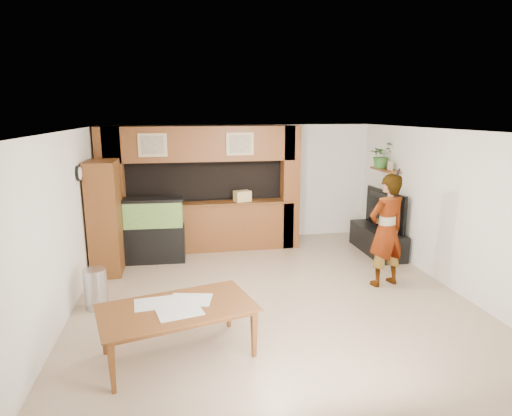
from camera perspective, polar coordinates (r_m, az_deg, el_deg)
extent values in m
plane|color=tan|center=(7.02, 1.90, -11.46)|extent=(6.50, 6.50, 0.00)
plane|color=white|center=(6.41, 2.07, 10.27)|extent=(6.50, 6.50, 0.00)
plane|color=silver|center=(9.73, -2.07, 3.36)|extent=(6.00, 0.00, 6.00)
plane|color=silver|center=(6.66, -24.17, -2.08)|extent=(0.00, 6.50, 6.50)
plane|color=silver|center=(7.79, 24.09, -0.06)|extent=(0.00, 6.50, 6.50)
cube|color=brown|center=(9.04, -6.96, -2.64)|extent=(3.80, 0.35, 1.00)
cube|color=brown|center=(8.92, -7.05, 0.59)|extent=(3.80, 0.43, 0.04)
cube|color=brown|center=(8.75, -7.27, 8.50)|extent=(3.80, 0.35, 0.70)
cube|color=brown|center=(8.95, -18.68, 1.89)|extent=(0.50, 0.35, 2.60)
cube|color=brown|center=(9.15, 4.56, 2.74)|extent=(0.35, 0.35, 2.60)
cube|color=black|center=(9.38, -7.32, 3.85)|extent=(4.20, 0.45, 0.85)
cube|color=tan|center=(8.55, -13.62, 8.16)|extent=(0.55, 0.03, 0.45)
cube|color=tan|center=(8.53, -13.63, 8.15)|extent=(0.43, 0.01, 0.35)
cube|color=tan|center=(8.62, -2.16, 8.53)|extent=(0.55, 0.03, 0.45)
cube|color=tan|center=(8.61, -2.14, 8.52)|extent=(0.43, 0.01, 0.35)
cylinder|color=black|center=(7.50, -22.59, 4.28)|extent=(0.04, 0.25, 0.25)
cylinder|color=white|center=(7.49, -22.40, 4.29)|extent=(0.01, 0.21, 0.21)
cube|color=brown|center=(9.30, 16.84, 4.89)|extent=(0.25, 0.90, 0.04)
cube|color=brown|center=(8.11, -19.45, -1.23)|extent=(0.51, 0.84, 2.04)
cylinder|color=#B2B2B7|center=(6.87, -20.58, -10.05)|extent=(0.33, 0.33, 0.61)
cube|color=black|center=(8.60, -13.29, -4.67)|extent=(1.14, 0.43, 0.71)
cube|color=#307839|center=(8.44, -13.49, -0.75)|extent=(1.09, 0.40, 0.49)
cube|color=black|center=(8.39, -13.59, 1.08)|extent=(1.14, 0.43, 0.06)
cube|color=black|center=(9.29, 15.87, -4.15)|extent=(0.58, 1.57, 0.52)
imported|color=black|center=(9.13, 16.11, -0.21)|extent=(0.32, 1.38, 0.79)
cube|color=tan|center=(9.11, 17.48, 5.40)|extent=(0.05, 0.14, 0.18)
imported|color=#336528|center=(9.40, 16.35, 6.77)|extent=(0.62, 0.58, 0.54)
imported|color=#8E6A4E|center=(7.41, 16.99, -2.89)|extent=(0.79, 0.62, 1.90)
cylinder|color=black|center=(7.11, 18.44, 4.47)|extent=(0.03, 0.09, 0.15)
imported|color=brown|center=(5.34, -10.21, -16.04)|extent=(1.99, 1.42, 0.63)
cube|color=silver|center=(5.11, -10.15, -13.45)|extent=(0.57, 0.47, 0.01)
cube|color=silver|center=(5.37, -13.26, -12.25)|extent=(0.53, 0.41, 0.01)
cube|color=silver|center=(5.38, -8.72, -11.98)|extent=(0.56, 0.46, 0.01)
cube|color=tan|center=(8.97, -1.83, 1.60)|extent=(0.38, 0.31, 0.22)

